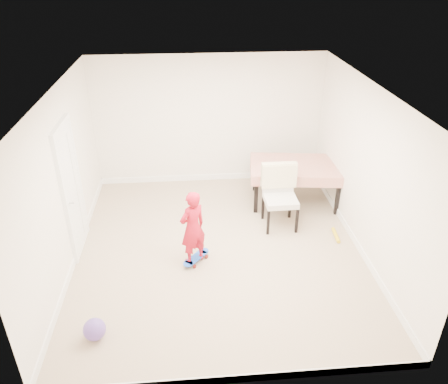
{
  "coord_description": "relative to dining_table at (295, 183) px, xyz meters",
  "views": [
    {
      "loc": [
        -0.42,
        -5.71,
        4.22
      ],
      "look_at": [
        0.1,
        0.2,
        0.95
      ],
      "focal_mm": 35.0,
      "sensor_mm": 36.0,
      "label": 1
    }
  ],
  "objects": [
    {
      "name": "door",
      "position": [
        -3.77,
        -1.14,
        0.63
      ],
      "size": [
        0.11,
        0.94,
        2.11
      ],
      "primitive_type": "cube",
      "color": "white",
      "rests_on": "ground"
    },
    {
      "name": "ground",
      "position": [
        -1.55,
        -1.44,
        -0.39
      ],
      "size": [
        5.0,
        5.0,
        0.0
      ],
      "primitive_type": "plane",
      "color": "tan",
      "rests_on": "ground"
    },
    {
      "name": "baseboard_back",
      "position": [
        -1.55,
        1.05,
        -0.33
      ],
      "size": [
        4.5,
        0.02,
        0.12
      ],
      "primitive_type": "cube",
      "color": "white",
      "rests_on": "ground"
    },
    {
      "name": "wall_left",
      "position": [
        -3.78,
        -1.44,
        0.91
      ],
      "size": [
        0.04,
        5.0,
        2.6
      ],
      "primitive_type": "cube",
      "color": "white",
      "rests_on": "ground"
    },
    {
      "name": "ceiling",
      "position": [
        -1.55,
        -1.44,
        2.19
      ],
      "size": [
        4.5,
        5.0,
        0.04
      ],
      "primitive_type": "cube",
      "color": "white",
      "rests_on": "wall_back"
    },
    {
      "name": "balloon",
      "position": [
        -3.22,
        -3.13,
        -0.25
      ],
      "size": [
        0.28,
        0.28,
        0.28
      ],
      "primitive_type": "sphere",
      "color": "#6245A5",
      "rests_on": "ground"
    },
    {
      "name": "wall_right",
      "position": [
        0.68,
        -1.44,
        0.91
      ],
      "size": [
        0.04,
        5.0,
        2.6
      ],
      "primitive_type": "cube",
      "color": "white",
      "rests_on": "ground"
    },
    {
      "name": "baseboard_left",
      "position": [
        -3.79,
        -1.44,
        -0.33
      ],
      "size": [
        0.02,
        5.0,
        0.12
      ],
      "primitive_type": "cube",
      "color": "white",
      "rests_on": "ground"
    },
    {
      "name": "baseboard_right",
      "position": [
        0.69,
        -1.44,
        -0.33
      ],
      "size": [
        0.02,
        5.0,
        0.12
      ],
      "primitive_type": "cube",
      "color": "white",
      "rests_on": "ground"
    },
    {
      "name": "wall_front",
      "position": [
        -1.55,
        -3.92,
        0.91
      ],
      "size": [
        4.5,
        0.04,
        2.6
      ],
      "primitive_type": "cube",
      "color": "white",
      "rests_on": "ground"
    },
    {
      "name": "baseboard_front",
      "position": [
        -1.55,
        -3.93,
        -0.33
      ],
      "size": [
        4.5,
        0.02,
        0.12
      ],
      "primitive_type": "cube",
      "color": "white",
      "rests_on": "ground"
    },
    {
      "name": "skateboard",
      "position": [
        -1.92,
        -1.7,
        -0.35
      ],
      "size": [
        0.51,
        0.54,
        0.08
      ],
      "primitive_type": null,
      "rotation": [
        0.0,
        0.0,
        0.86
      ],
      "color": "blue",
      "rests_on": "ground"
    },
    {
      "name": "child",
      "position": [
        -1.96,
        -1.72,
        0.21
      ],
      "size": [
        0.52,
        0.48,
        1.2
      ],
      "primitive_type": "imported",
      "rotation": [
        0.0,
        0.0,
        3.74
      ],
      "color": "red",
      "rests_on": "ground"
    },
    {
      "name": "foam_toy",
      "position": [
        0.45,
        -1.24,
        -0.36
      ],
      "size": [
        0.09,
        0.4,
        0.06
      ],
      "primitive_type": "cylinder",
      "rotation": [
        1.57,
        0.0,
        -0.07
      ],
      "color": "yellow",
      "rests_on": "ground"
    },
    {
      "name": "dining_table",
      "position": [
        0.0,
        0.0,
        0.0
      ],
      "size": [
        1.78,
        1.25,
        0.78
      ],
      "primitive_type": null,
      "rotation": [
        0.0,
        0.0,
        -0.13
      ],
      "color": "#BC0A0E",
      "rests_on": "ground"
    },
    {
      "name": "dining_chair",
      "position": [
        -0.44,
        -0.81,
        0.16
      ],
      "size": [
        0.61,
        0.69,
        1.1
      ],
      "primitive_type": null,
      "rotation": [
        0.0,
        0.0,
        0.02
      ],
      "color": "white",
      "rests_on": "ground"
    },
    {
      "name": "wall_back",
      "position": [
        -1.55,
        1.04,
        0.91
      ],
      "size": [
        4.5,
        0.04,
        2.6
      ],
      "primitive_type": "cube",
      "color": "white",
      "rests_on": "ground"
    }
  ]
}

